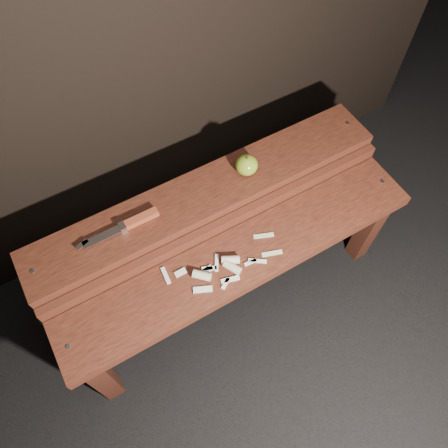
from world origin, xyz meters
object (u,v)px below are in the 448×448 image
bench_rear_tier (208,206)px  bench_front_tier (243,267)px  apple (247,165)px  knife (131,223)px

bench_rear_tier → bench_front_tier: bearing=-90.0°
bench_rear_tier → apple: size_ratio=15.55×
bench_front_tier → bench_rear_tier: (0.00, 0.23, 0.06)m
bench_rear_tier → knife: (-0.25, 0.00, 0.10)m
bench_front_tier → bench_rear_tier: bench_rear_tier is taller
bench_front_tier → apple: (0.15, 0.23, 0.18)m
apple → knife: bearing=180.0°
bench_front_tier → knife: knife is taller
apple → knife: 0.40m
apple → bench_front_tier: bearing=-122.4°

